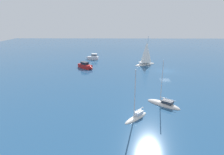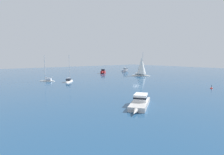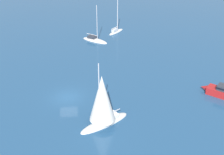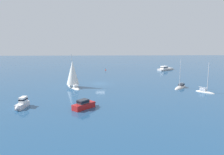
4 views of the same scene
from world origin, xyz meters
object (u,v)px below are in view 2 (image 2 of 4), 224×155
sloop (69,81)px  sailboat (141,67)px  motor_cruiser_1 (140,102)px  sloop_1 (47,80)px  channel_buoy (211,89)px  powerboat (103,72)px  motor_cruiser (125,70)px

sloop → sailboat: bearing=-53.4°
motor_cruiser_1 → sloop_1: sloop_1 is taller
channel_buoy → sloop: bearing=-56.8°
motor_cruiser_1 → sloop: size_ratio=0.94×
sloop_1 → motor_cruiser_1: bearing=136.5°
powerboat → sloop: bearing=-12.1°
sloop_1 → powerboat: bearing=-113.1°
powerboat → sloop: sloop is taller
motor_cruiser → sloop_1: sloop_1 is taller
powerboat → motor_cruiser_1: 51.80m
motor_cruiser → powerboat: bearing=95.4°
powerboat → channel_buoy: 45.00m
powerboat → motor_cruiser_1: (26.12, 44.73, -0.14)m
sloop → channel_buoy: 34.50m
sailboat → sloop_1: size_ratio=1.20×
sailboat → powerboat: bearing=164.7°
sloop → channel_buoy: bearing=-107.5°
motor_cruiser → sailboat: size_ratio=0.51×
motor_cruiser → motor_cruiser_1: 58.09m
sloop_1 → sailboat: bearing=-146.4°
motor_cruiser_1 → sloop_1: size_ratio=0.98×
powerboat → channel_buoy: powerboat is taller
sloop_1 → channel_buoy: 40.92m
sloop → sloop_1: (4.29, -4.86, 0.13)m
powerboat → motor_cruiser: 11.75m
motor_cruiser → motor_cruiser_1: size_ratio=0.62×
powerboat → sailboat: size_ratio=0.55×
motor_cruiser → sloop_1: 40.28m
powerboat → sailboat: bearing=57.2°
sailboat → motor_cruiser: bearing=126.6°
powerboat → sloop_1: sloop_1 is taller
motor_cruiser_1 → sailboat: (-30.50, -27.47, 2.54)m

